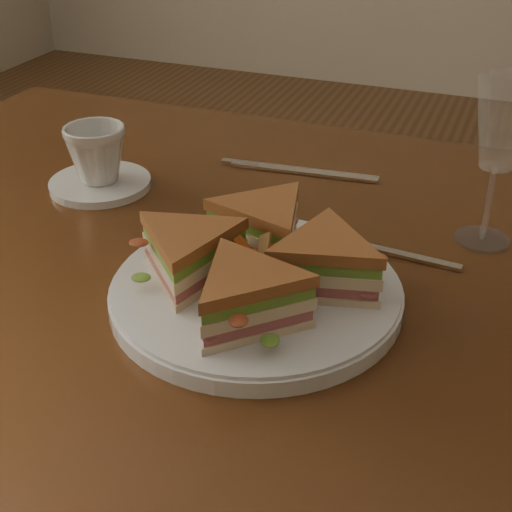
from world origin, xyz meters
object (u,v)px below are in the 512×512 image
(table, at_px, (269,328))
(wine_glass, at_px, (502,129))
(sandwich_wedges, at_px, (256,261))
(spoon, at_px, (338,239))
(coffee_cup, at_px, (97,154))
(knife, at_px, (293,170))
(saucer, at_px, (100,184))
(plate, at_px, (256,293))

(table, height_order, wine_glass, wine_glass)
(sandwich_wedges, height_order, wine_glass, wine_glass)
(table, relative_size, spoon, 6.53)
(coffee_cup, bearing_deg, table, -13.20)
(table, bearing_deg, spoon, 40.24)
(sandwich_wedges, height_order, knife, sandwich_wedges)
(coffee_cup, bearing_deg, saucer, 0.00)
(spoon, height_order, saucer, same)
(plate, bearing_deg, saucer, 149.19)
(knife, bearing_deg, spoon, -61.41)
(wine_glass, bearing_deg, coffee_cup, -175.85)
(sandwich_wedges, distance_m, spoon, 0.15)
(table, relative_size, saucer, 9.30)
(plate, bearing_deg, knife, 102.02)
(plate, xyz_separation_m, sandwich_wedges, (0.00, 0.00, 0.04))
(coffee_cup, bearing_deg, plate, -27.14)
(plate, distance_m, saucer, 0.32)
(sandwich_wedges, xyz_separation_m, coffee_cup, (-0.28, 0.17, 0.00))
(plate, height_order, sandwich_wedges, sandwich_wedges)
(saucer, xyz_separation_m, coffee_cup, (0.00, 0.00, 0.04))
(spoon, xyz_separation_m, wine_glass, (0.15, 0.06, 0.13))
(plate, bearing_deg, spoon, 72.75)
(table, bearing_deg, plate, -78.12)
(knife, distance_m, coffee_cup, 0.26)
(sandwich_wedges, bearing_deg, plate, -97.13)
(wine_glass, bearing_deg, knife, 158.53)
(sandwich_wedges, distance_m, saucer, 0.33)
(table, distance_m, plate, 0.14)
(wine_glass, distance_m, saucer, 0.49)
(plate, xyz_separation_m, coffee_cup, (-0.28, 0.17, 0.04))
(knife, relative_size, coffee_cup, 2.79)
(spoon, bearing_deg, wine_glass, 27.40)
(spoon, distance_m, knife, 0.19)
(table, distance_m, saucer, 0.29)
(table, xyz_separation_m, plate, (0.02, -0.09, 0.11))
(plate, distance_m, spoon, 0.15)
(wine_glass, height_order, coffee_cup, wine_glass)
(sandwich_wedges, xyz_separation_m, knife, (-0.06, 0.30, -0.04))
(plate, xyz_separation_m, saucer, (-0.28, 0.17, -0.00))
(spoon, distance_m, wine_glass, 0.21)
(knife, bearing_deg, wine_glass, -26.46)
(sandwich_wedges, bearing_deg, saucer, 149.19)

